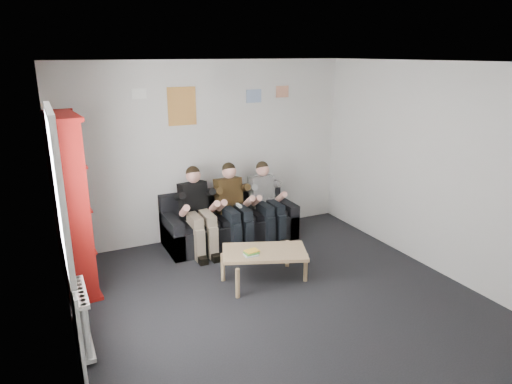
# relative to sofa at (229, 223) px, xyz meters

# --- Properties ---
(room_shell) EXTENTS (5.00, 5.00, 5.00)m
(room_shell) POSITION_rel_sofa_xyz_m (-0.16, -2.12, 1.07)
(room_shell) COLOR black
(room_shell) RESTS_ON ground
(sofa) EXTENTS (1.99, 0.81, 0.77)m
(sofa) POSITION_rel_sofa_xyz_m (0.00, 0.00, 0.00)
(sofa) COLOR black
(sofa) RESTS_ON ground
(bookshelf) EXTENTS (0.32, 0.96, 2.14)m
(bookshelf) POSITION_rel_sofa_xyz_m (-2.22, -0.55, 0.80)
(bookshelf) COLOR maroon
(bookshelf) RESTS_ON ground
(coffee_table) EXTENTS (1.04, 0.57, 0.42)m
(coffee_table) POSITION_rel_sofa_xyz_m (-0.11, -1.42, 0.09)
(coffee_table) COLOR tan
(coffee_table) RESTS_ON ground
(game_cases) EXTENTS (0.20, 0.18, 0.04)m
(game_cases) POSITION_rel_sofa_xyz_m (-0.30, -1.44, 0.16)
(game_cases) COLOR silver
(game_cases) RESTS_ON coffee_table
(person_left) EXTENTS (0.39, 0.83, 1.24)m
(person_left) POSITION_rel_sofa_xyz_m (-0.55, -0.19, 0.34)
(person_left) COLOR black
(person_left) RESTS_ON sofa
(person_middle) EXTENTS (0.39, 0.82, 1.24)m
(person_middle) POSITION_rel_sofa_xyz_m (-0.00, -0.19, 0.34)
(person_middle) COLOR #4F381A
(person_middle) RESTS_ON sofa
(person_right) EXTENTS (0.37, 0.78, 1.20)m
(person_right) POSITION_rel_sofa_xyz_m (0.55, -0.19, 0.32)
(person_right) COLOR silver
(person_right) RESTS_ON sofa
(radiator) EXTENTS (0.10, 0.64, 0.60)m
(radiator) POSITION_rel_sofa_xyz_m (-2.31, -1.92, 0.07)
(radiator) COLOR white
(radiator) RESTS_ON ground
(window) EXTENTS (0.05, 1.30, 2.36)m
(window) POSITION_rel_sofa_xyz_m (-2.38, -1.92, 0.75)
(window) COLOR white
(window) RESTS_ON room_shell
(poster_large) EXTENTS (0.42, 0.01, 0.55)m
(poster_large) POSITION_rel_sofa_xyz_m (-0.56, 0.37, 1.77)
(poster_large) COLOR gold
(poster_large) RESTS_ON room_shell
(poster_blue) EXTENTS (0.25, 0.01, 0.20)m
(poster_blue) POSITION_rel_sofa_xyz_m (0.59, 0.37, 1.87)
(poster_blue) COLOR #3872BE
(poster_blue) RESTS_ON room_shell
(poster_pink) EXTENTS (0.22, 0.01, 0.18)m
(poster_pink) POSITION_rel_sofa_xyz_m (1.09, 0.37, 1.92)
(poster_pink) COLOR #CD4099
(poster_pink) RESTS_ON room_shell
(poster_sign) EXTENTS (0.20, 0.01, 0.14)m
(poster_sign) POSITION_rel_sofa_xyz_m (-1.16, 0.37, 1.97)
(poster_sign) COLOR white
(poster_sign) RESTS_ON room_shell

